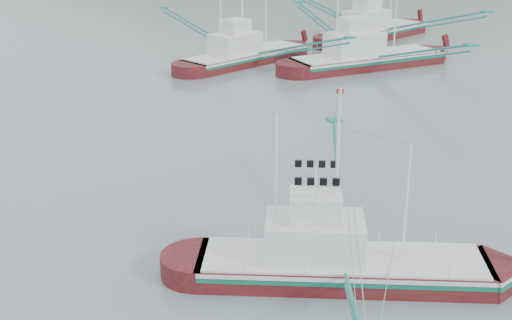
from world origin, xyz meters
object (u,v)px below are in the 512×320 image
object	(u,v)px
bg_boat_right	(366,50)
bg_boat_far	(245,42)
bg_boat_extra	(374,19)
main_boat	(341,241)

from	to	relation	value
bg_boat_right	bg_boat_far	world-z (taller)	bg_boat_right
bg_boat_far	bg_boat_extra	bearing A→B (deg)	-3.15
main_boat	bg_boat_extra	world-z (taller)	bg_boat_extra
bg_boat_right	bg_boat_extra	bearing A→B (deg)	52.44
main_boat	bg_boat_extra	size ratio (longest dim) A/B	0.82
bg_boat_far	bg_boat_right	bearing A→B (deg)	-53.93
main_boat	bg_boat_extra	bearing A→B (deg)	83.23
bg_boat_right	main_boat	bearing A→B (deg)	-125.64
main_boat	bg_boat_far	size ratio (longest dim) A/B	0.90
bg_boat_far	bg_boat_extra	size ratio (longest dim) A/B	0.92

